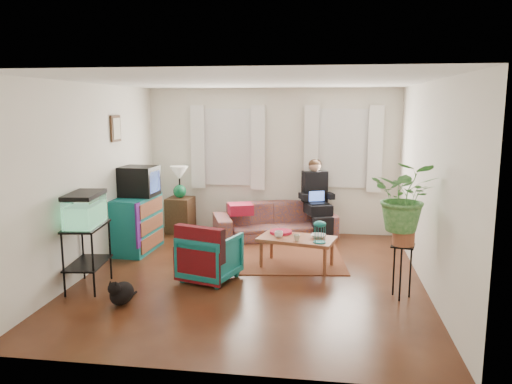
# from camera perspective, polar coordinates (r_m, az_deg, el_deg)

# --- Properties ---
(floor) EXTENTS (4.50, 5.00, 0.01)m
(floor) POSITION_cam_1_polar(r_m,az_deg,el_deg) (6.88, -0.47, -9.63)
(floor) COLOR #4F2B14
(floor) RESTS_ON ground
(ceiling) EXTENTS (4.50, 5.00, 0.01)m
(ceiling) POSITION_cam_1_polar(r_m,az_deg,el_deg) (6.50, -0.51, 12.53)
(ceiling) COLOR white
(ceiling) RESTS_ON wall_back
(wall_back) EXTENTS (4.50, 0.01, 2.60)m
(wall_back) POSITION_cam_1_polar(r_m,az_deg,el_deg) (9.02, 1.87, 3.52)
(wall_back) COLOR silver
(wall_back) RESTS_ON floor
(wall_front) EXTENTS (4.50, 0.01, 2.60)m
(wall_front) POSITION_cam_1_polar(r_m,az_deg,el_deg) (4.16, -5.61, -4.08)
(wall_front) COLOR silver
(wall_front) RESTS_ON floor
(wall_left) EXTENTS (0.01, 5.00, 2.60)m
(wall_left) POSITION_cam_1_polar(r_m,az_deg,el_deg) (7.25, -18.38, 1.45)
(wall_left) COLOR silver
(wall_left) RESTS_ON floor
(wall_right) EXTENTS (0.01, 5.00, 2.60)m
(wall_right) POSITION_cam_1_polar(r_m,az_deg,el_deg) (6.62, 19.15, 0.65)
(wall_right) COLOR silver
(wall_right) RESTS_ON floor
(window_left) EXTENTS (1.08, 0.04, 1.38)m
(window_left) POSITION_cam_1_polar(r_m,az_deg,el_deg) (9.10, -3.17, 5.14)
(window_left) COLOR white
(window_left) RESTS_ON wall_back
(window_right) EXTENTS (1.08, 0.04, 1.38)m
(window_right) POSITION_cam_1_polar(r_m,az_deg,el_deg) (8.93, 9.89, 4.92)
(window_right) COLOR white
(window_right) RESTS_ON wall_back
(curtains_left) EXTENTS (1.36, 0.06, 1.50)m
(curtains_left) POSITION_cam_1_polar(r_m,az_deg,el_deg) (9.02, -3.27, 5.10)
(curtains_left) COLOR white
(curtains_left) RESTS_ON wall_back
(curtains_right) EXTENTS (1.36, 0.06, 1.50)m
(curtains_right) POSITION_cam_1_polar(r_m,az_deg,el_deg) (8.85, 9.90, 4.88)
(curtains_right) COLOR white
(curtains_right) RESTS_ON wall_back
(picture_frame) EXTENTS (0.04, 0.32, 0.40)m
(picture_frame) POSITION_cam_1_polar(r_m,az_deg,el_deg) (7.94, -15.68, 7.00)
(picture_frame) COLOR #3D2616
(picture_frame) RESTS_ON wall_left
(area_rug) EXTENTS (2.18, 1.83, 0.01)m
(area_rug) POSITION_cam_1_polar(r_m,az_deg,el_deg) (7.67, 2.31, -7.51)
(area_rug) COLOR maroon
(area_rug) RESTS_ON floor
(sofa) EXTENTS (2.24, 1.47, 0.82)m
(sofa) POSITION_cam_1_polar(r_m,az_deg,el_deg) (8.72, 2.14, -2.65)
(sofa) COLOR brown
(sofa) RESTS_ON floor
(seated_person) EXTENTS (0.71, 0.78, 1.25)m
(seated_person) POSITION_cam_1_polar(r_m,az_deg,el_deg) (8.88, 6.88, -1.08)
(seated_person) COLOR black
(seated_person) RESTS_ON sofa
(side_table) EXTENTS (0.48, 0.48, 0.64)m
(side_table) POSITION_cam_1_polar(r_m,az_deg,el_deg) (9.22, -8.63, -2.62)
(side_table) COLOR #402118
(side_table) RESTS_ON floor
(table_lamp) EXTENTS (0.36, 0.36, 0.59)m
(table_lamp) POSITION_cam_1_polar(r_m,az_deg,el_deg) (9.11, -8.73, 1.05)
(table_lamp) COLOR white
(table_lamp) RESTS_ON side_table
(dresser) EXTENTS (0.54, 1.00, 0.88)m
(dresser) POSITION_cam_1_polar(r_m,az_deg,el_deg) (8.16, -13.43, -3.57)
(dresser) COLOR navy
(dresser) RESTS_ON floor
(crt_tv) EXTENTS (0.56, 0.52, 0.47)m
(crt_tv) POSITION_cam_1_polar(r_m,az_deg,el_deg) (8.11, -13.21, 1.22)
(crt_tv) COLOR black
(crt_tv) RESTS_ON dresser
(aquarium_stand) EXTENTS (0.49, 0.77, 0.81)m
(aquarium_stand) POSITION_cam_1_polar(r_m,az_deg,el_deg) (6.71, -18.68, -7.02)
(aquarium_stand) COLOR black
(aquarium_stand) RESTS_ON floor
(aquarium) EXTENTS (0.44, 0.70, 0.43)m
(aquarium) POSITION_cam_1_polar(r_m,az_deg,el_deg) (6.57, -18.97, -1.82)
(aquarium) COLOR #7FD899
(aquarium) RESTS_ON aquarium_stand
(black_cat) EXTENTS (0.30, 0.42, 0.33)m
(black_cat) POSITION_cam_1_polar(r_m,az_deg,el_deg) (6.12, -15.10, -10.86)
(black_cat) COLOR black
(black_cat) RESTS_ON floor
(armchair) EXTENTS (0.84, 0.81, 0.69)m
(armchair) POSITION_cam_1_polar(r_m,az_deg,el_deg) (6.70, -5.28, -7.10)
(armchair) COLOR #116566
(armchair) RESTS_ON floor
(serape_throw) EXTENTS (0.71, 0.37, 0.57)m
(serape_throw) POSITION_cam_1_polar(r_m,az_deg,el_deg) (6.45, -6.54, -6.48)
(serape_throw) COLOR #9E0A0A
(serape_throw) RESTS_ON armchair
(coffee_table) EXTENTS (1.16, 0.81, 0.44)m
(coffee_table) POSITION_cam_1_polar(r_m,az_deg,el_deg) (7.23, 4.67, -6.88)
(coffee_table) COLOR brown
(coffee_table) RESTS_ON floor
(cup_a) EXTENTS (0.14, 0.14, 0.09)m
(cup_a) POSITION_cam_1_polar(r_m,az_deg,el_deg) (7.13, 2.62, -4.85)
(cup_a) COLOR white
(cup_a) RESTS_ON coffee_table
(cup_b) EXTENTS (0.12, 0.12, 0.09)m
(cup_b) POSITION_cam_1_polar(r_m,az_deg,el_deg) (6.98, 4.67, -5.23)
(cup_b) COLOR beige
(cup_b) RESTS_ON coffee_table
(bowl) EXTENTS (0.25, 0.25, 0.05)m
(bowl) POSITION_cam_1_polar(r_m,az_deg,el_deg) (7.18, 7.14, -5.01)
(bowl) COLOR white
(bowl) RESTS_ON coffee_table
(snack_tray) EXTENTS (0.39, 0.39, 0.04)m
(snack_tray) POSITION_cam_1_polar(r_m,az_deg,el_deg) (7.38, 2.86, -4.58)
(snack_tray) COLOR #B21414
(snack_tray) RESTS_ON coffee_table
(birdcage) EXTENTS (0.21, 0.21, 0.31)m
(birdcage) POSITION_cam_1_polar(r_m,az_deg,el_deg) (6.90, 7.29, -4.52)
(birdcage) COLOR #115B6B
(birdcage) RESTS_ON coffee_table
(plant_stand) EXTENTS (0.34, 0.34, 0.66)m
(plant_stand) POSITION_cam_1_polar(r_m,az_deg,el_deg) (6.31, 16.30, -8.72)
(plant_stand) COLOR black
(plant_stand) RESTS_ON floor
(potted_plant) EXTENTS (0.89, 0.82, 0.84)m
(potted_plant) POSITION_cam_1_polar(r_m,az_deg,el_deg) (6.11, 16.66, -1.68)
(potted_plant) COLOR #599947
(potted_plant) RESTS_ON plant_stand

